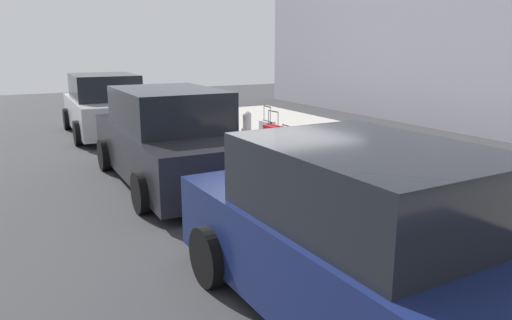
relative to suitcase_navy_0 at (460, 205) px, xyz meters
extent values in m
plane|color=#333335|center=(3.67, 0.61, -0.46)|extent=(40.00, 40.00, 0.00)
cube|color=#ADA89E|center=(3.67, -1.89, -0.39)|extent=(18.00, 5.00, 0.14)
cube|color=navy|center=(0.00, 0.00, 0.00)|extent=(0.46, 0.26, 0.63)
cube|color=black|center=(0.00, 0.00, 0.00)|extent=(0.46, 0.06, 0.65)
cylinder|color=gray|center=(-0.19, 0.01, 0.43)|extent=(0.02, 0.02, 0.23)
cylinder|color=gray|center=(0.19, -0.01, 0.43)|extent=(0.02, 0.02, 0.23)
cylinder|color=black|center=(0.00, 0.00, 0.55)|extent=(0.39, 0.04, 0.02)
cylinder|color=black|center=(-0.20, 0.01, -0.30)|extent=(0.04, 0.02, 0.04)
cylinder|color=black|center=(0.20, -0.01, -0.30)|extent=(0.04, 0.02, 0.04)
cube|color=#0F606B|center=(0.55, 0.06, 0.03)|extent=(0.46, 0.24, 0.70)
cube|color=black|center=(0.55, 0.06, 0.03)|extent=(0.46, 0.07, 0.71)
cylinder|color=gray|center=(0.36, 0.07, 0.47)|extent=(0.02, 0.02, 0.18)
cylinder|color=gray|center=(0.74, 0.05, 0.47)|extent=(0.02, 0.02, 0.18)
cylinder|color=black|center=(0.55, 0.06, 0.56)|extent=(0.39, 0.05, 0.02)
cylinder|color=black|center=(0.35, 0.07, -0.30)|extent=(0.05, 0.02, 0.04)
cylinder|color=black|center=(0.75, 0.05, -0.30)|extent=(0.05, 0.02, 0.04)
cube|color=red|center=(1.08, -0.04, 0.05)|extent=(0.40, 0.23, 0.73)
cube|color=black|center=(1.08, -0.04, 0.05)|extent=(0.41, 0.04, 0.74)
cylinder|color=gray|center=(0.91, -0.04, 0.43)|extent=(0.02, 0.02, 0.04)
cylinder|color=gray|center=(1.25, -0.04, 0.43)|extent=(0.02, 0.02, 0.04)
cylinder|color=black|center=(1.08, -0.04, 0.45)|extent=(0.34, 0.02, 0.02)
cylinder|color=black|center=(0.90, -0.04, -0.30)|extent=(0.04, 0.02, 0.04)
cylinder|color=black|center=(1.25, -0.04, -0.30)|extent=(0.04, 0.02, 0.04)
cube|color=#9EA0A8|center=(1.58, 0.08, -0.05)|extent=(0.41, 0.29, 0.54)
cube|color=black|center=(1.58, 0.08, -0.05)|extent=(0.41, 0.08, 0.55)
cylinder|color=gray|center=(1.41, 0.09, 0.35)|extent=(0.02, 0.02, 0.26)
cylinder|color=gray|center=(1.75, 0.07, 0.35)|extent=(0.02, 0.02, 0.26)
cylinder|color=black|center=(1.58, 0.08, 0.48)|extent=(0.34, 0.05, 0.02)
cylinder|color=black|center=(1.41, 0.09, -0.30)|extent=(0.05, 0.02, 0.04)
cylinder|color=black|center=(1.75, 0.07, -0.30)|extent=(0.05, 0.02, 0.04)
cube|color=maroon|center=(2.07, 0.08, 0.06)|extent=(0.38, 0.23, 0.76)
cube|color=black|center=(2.07, 0.08, 0.06)|extent=(0.37, 0.06, 0.77)
cylinder|color=gray|center=(1.91, 0.07, 0.46)|extent=(0.02, 0.02, 0.04)
cylinder|color=gray|center=(2.22, 0.08, 0.46)|extent=(0.02, 0.02, 0.04)
cylinder|color=black|center=(2.07, 0.08, 0.48)|extent=(0.31, 0.04, 0.02)
cylinder|color=black|center=(1.91, 0.07, -0.30)|extent=(0.05, 0.02, 0.04)
cylinder|color=black|center=(2.22, 0.09, -0.30)|extent=(0.05, 0.02, 0.04)
cube|color=black|center=(2.54, 0.05, 0.05)|extent=(0.38, 0.20, 0.73)
cube|color=black|center=(2.54, 0.05, 0.05)|extent=(0.38, 0.05, 0.75)
cylinder|color=gray|center=(2.38, 0.06, 0.53)|extent=(0.02, 0.02, 0.23)
cylinder|color=gray|center=(2.69, 0.05, 0.53)|extent=(0.02, 0.02, 0.23)
cylinder|color=black|center=(2.54, 0.05, 0.64)|extent=(0.31, 0.03, 0.02)
cylinder|color=black|center=(2.38, 0.06, -0.30)|extent=(0.04, 0.02, 0.04)
cylinder|color=black|center=(2.70, 0.05, -0.30)|extent=(0.04, 0.02, 0.04)
cube|color=#59601E|center=(3.02, 0.00, 0.02)|extent=(0.39, 0.21, 0.68)
cube|color=black|center=(3.02, 0.00, 0.02)|extent=(0.39, 0.05, 0.70)
cylinder|color=gray|center=(2.86, -0.01, 0.47)|extent=(0.02, 0.02, 0.21)
cylinder|color=gray|center=(3.18, 0.01, 0.47)|extent=(0.02, 0.02, 0.21)
cylinder|color=black|center=(3.02, 0.00, 0.57)|extent=(0.33, 0.04, 0.02)
cylinder|color=black|center=(2.85, -0.01, -0.30)|extent=(0.05, 0.02, 0.04)
cylinder|color=black|center=(3.19, 0.01, -0.30)|extent=(0.05, 0.02, 0.04)
cube|color=navy|center=(3.49, -0.04, -0.06)|extent=(0.37, 0.26, 0.51)
cube|color=black|center=(3.49, -0.04, -0.06)|extent=(0.36, 0.06, 0.52)
cylinder|color=gray|center=(3.35, -0.03, 0.21)|extent=(0.02, 0.02, 0.04)
cylinder|color=gray|center=(3.64, -0.04, 0.21)|extent=(0.02, 0.02, 0.04)
cylinder|color=black|center=(3.49, -0.04, 0.23)|extent=(0.29, 0.04, 0.02)
cylinder|color=black|center=(3.34, -0.03, -0.30)|extent=(0.05, 0.02, 0.04)
cylinder|color=black|center=(3.65, -0.04, -0.30)|extent=(0.05, 0.02, 0.04)
cube|color=#0F606B|center=(4.01, 0.10, -0.04)|extent=(0.48, 0.26, 0.56)
cube|color=black|center=(4.01, 0.10, -0.04)|extent=(0.47, 0.08, 0.57)
cylinder|color=gray|center=(3.81, 0.12, 0.35)|extent=(0.02, 0.02, 0.22)
cylinder|color=gray|center=(4.21, 0.09, 0.35)|extent=(0.02, 0.02, 0.22)
cylinder|color=black|center=(4.01, 0.10, 0.46)|extent=(0.40, 0.06, 0.02)
cylinder|color=black|center=(3.80, 0.12, -0.30)|extent=(0.05, 0.02, 0.04)
cylinder|color=black|center=(4.21, 0.08, -0.30)|extent=(0.05, 0.02, 0.04)
cube|color=red|center=(4.55, 0.11, 0.03)|extent=(0.42, 0.27, 0.71)
cube|color=black|center=(4.55, 0.11, 0.03)|extent=(0.42, 0.07, 0.72)
cylinder|color=gray|center=(4.37, 0.10, 0.54)|extent=(0.02, 0.02, 0.30)
cylinder|color=gray|center=(4.72, 0.12, 0.54)|extent=(0.02, 0.02, 0.30)
cylinder|color=black|center=(4.55, 0.11, 0.69)|extent=(0.35, 0.05, 0.02)
cylinder|color=black|center=(4.37, 0.10, -0.30)|extent=(0.05, 0.02, 0.04)
cylinder|color=black|center=(4.73, 0.12, -0.30)|extent=(0.05, 0.02, 0.04)
cube|color=#9EA0A8|center=(5.03, -0.02, 0.04)|extent=(0.36, 0.23, 0.72)
cube|color=black|center=(5.03, -0.02, 0.04)|extent=(0.36, 0.05, 0.74)
cylinder|color=gray|center=(4.89, -0.02, 0.56)|extent=(0.02, 0.02, 0.32)
cylinder|color=gray|center=(5.18, -0.02, 0.56)|extent=(0.02, 0.02, 0.32)
cylinder|color=black|center=(5.03, -0.02, 0.72)|extent=(0.29, 0.03, 0.02)
cylinder|color=black|center=(4.88, -0.02, -0.30)|extent=(0.04, 0.02, 0.04)
cylinder|color=black|center=(5.18, -0.02, -0.30)|extent=(0.04, 0.02, 0.04)
cylinder|color=#99999E|center=(5.88, 0.03, 0.03)|extent=(0.20, 0.20, 0.69)
sphere|color=#99999E|center=(5.88, 0.03, 0.42)|extent=(0.21, 0.21, 0.21)
cylinder|color=#99999E|center=(6.03, 0.03, 0.06)|extent=(0.09, 0.10, 0.09)
cylinder|color=#99999E|center=(5.73, 0.03, 0.06)|extent=(0.09, 0.10, 0.09)
cylinder|color=#333338|center=(6.36, 0.18, 0.11)|extent=(0.16, 0.16, 0.86)
cube|color=#141E4C|center=(-0.91, 2.40, 0.12)|extent=(4.31, 1.84, 0.81)
cube|color=black|center=(-0.91, 2.40, 0.86)|extent=(2.25, 1.66, 0.67)
cylinder|color=black|center=(0.40, 3.32, -0.14)|extent=(0.64, 0.23, 0.64)
cylinder|color=black|center=(0.43, 1.54, -0.14)|extent=(0.64, 0.23, 0.64)
cube|color=black|center=(4.37, 2.40, 0.14)|extent=(4.69, 1.85, 0.84)
cube|color=black|center=(4.37, 2.40, 0.91)|extent=(2.45, 1.67, 0.69)
cylinder|color=black|center=(5.82, 3.28, -0.14)|extent=(0.64, 0.23, 0.64)
cylinder|color=black|center=(5.80, 1.48, -0.14)|extent=(0.64, 0.23, 0.64)
cylinder|color=black|center=(2.93, 3.32, -0.14)|extent=(0.64, 0.23, 0.64)
cylinder|color=black|center=(2.91, 1.53, -0.14)|extent=(0.64, 0.23, 0.64)
cube|color=#B2B5BA|center=(9.95, 2.40, 0.13)|extent=(4.36, 1.94, 0.83)
cube|color=black|center=(9.95, 2.40, 0.89)|extent=(2.29, 1.73, 0.68)
cylinder|color=black|center=(11.32, 3.26, -0.14)|extent=(0.65, 0.24, 0.64)
cylinder|color=black|center=(11.25, 1.45, -0.14)|extent=(0.65, 0.24, 0.64)
cylinder|color=black|center=(8.65, 3.36, -0.14)|extent=(0.65, 0.24, 0.64)
cylinder|color=black|center=(8.59, 1.54, -0.14)|extent=(0.65, 0.24, 0.64)
camera|label=1|loc=(-3.89, 5.11, 2.00)|focal=33.66mm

